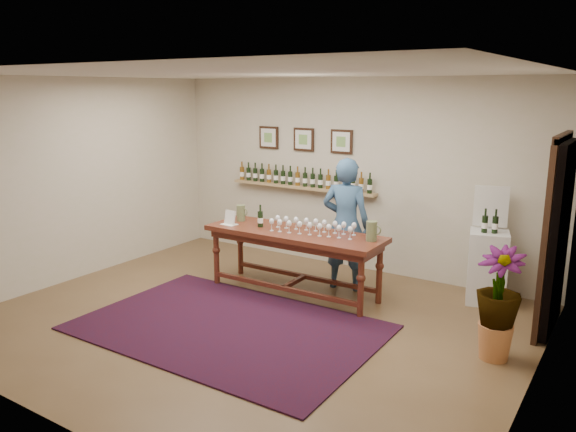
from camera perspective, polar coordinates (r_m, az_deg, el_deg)
The scene contains 14 objects.
ground at distance 6.65m, azimuth -3.82°, elevation -10.58°, with size 6.00×6.00×0.00m, color brown.
room_shell at distance 7.07m, azimuth 19.38°, elevation -0.32°, with size 6.00×6.00×6.00m.
rug at distance 6.49m, azimuth -6.06°, elevation -11.17°, with size 3.31×2.21×0.02m, color #3F0B13.
tasting_table at distance 7.26m, azimuth 0.63°, elevation -2.52°, with size 2.39×0.78×0.84m.
table_glasses at distance 7.13m, azimuth 2.47°, elevation -1.06°, with size 1.23×0.28×0.17m, color white, non-canonical shape.
table_bottles at distance 7.46m, azimuth -2.66°, elevation 0.12°, with size 0.29×0.17×0.31m, color black, non-canonical shape.
pitcher_left at distance 7.80m, azimuth -4.80°, elevation 0.32°, with size 0.14×0.14×0.22m, color #5D6740, non-canonical shape.
pitcher_right at distance 6.82m, azimuth 8.49°, elevation -1.52°, with size 0.15×0.15×0.24m, color #5D6740, non-canonical shape.
menu_card at distance 7.61m, azimuth -5.91°, elevation -0.15°, with size 0.21×0.15×0.19m, color silver.
display_pedestal at distance 7.47m, azimuth 19.57°, elevation -4.91°, with size 0.46×0.46×0.92m, color silver.
pedestal_bottles at distance 7.24m, azimuth 19.85°, elevation -0.47°, with size 0.30×0.08×0.30m, color black, non-canonical shape.
info_sign at distance 7.44m, azimuth 19.92°, elevation 0.92°, with size 0.41×0.02×0.57m, color silver.
potted_plant at distance 5.93m, azimuth 20.54°, elevation -8.35°, with size 0.52×0.52×0.99m.
person at distance 7.47m, azimuth 5.89°, elevation -0.83°, with size 0.65×0.42×1.77m, color #315174.
Camera 1 is at (3.68, -4.87, 2.64)m, focal length 35.00 mm.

